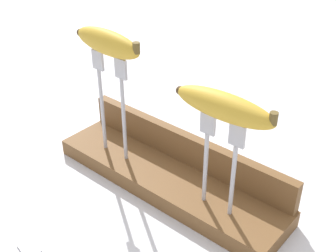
% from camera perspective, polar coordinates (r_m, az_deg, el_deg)
% --- Properties ---
extents(ground_plane, '(3.00, 3.00, 0.00)m').
position_cam_1_polar(ground_plane, '(0.83, 0.00, -7.79)').
color(ground_plane, silver).
extents(wooden_board, '(0.46, 0.12, 0.03)m').
position_cam_1_polar(wooden_board, '(0.82, 0.00, -6.93)').
color(wooden_board, brown).
rests_on(wooden_board, ground).
extents(board_backstop, '(0.46, 0.02, 0.06)m').
position_cam_1_polar(board_backstop, '(0.82, 2.28, -2.78)').
color(board_backstop, brown).
rests_on(board_backstop, wooden_board).
extents(fork_stand_left, '(0.08, 0.01, 0.20)m').
position_cam_1_polar(fork_stand_left, '(0.80, -7.32, 3.67)').
color(fork_stand_left, '#B2B2B7').
rests_on(fork_stand_left, wooden_board).
extents(fork_stand_right, '(0.08, 0.01, 0.17)m').
position_cam_1_polar(fork_stand_right, '(0.68, 6.77, -3.90)').
color(fork_stand_right, '#B2B2B7').
rests_on(fork_stand_right, wooden_board).
extents(banana_raised_left, '(0.16, 0.04, 0.04)m').
position_cam_1_polar(banana_raised_left, '(0.76, -7.86, 10.68)').
color(banana_raised_left, gold).
rests_on(banana_raised_left, fork_stand_left).
extents(banana_raised_right, '(0.17, 0.04, 0.04)m').
position_cam_1_polar(banana_raised_right, '(0.63, 7.25, 2.54)').
color(banana_raised_right, gold).
rests_on(banana_raised_right, fork_stand_right).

